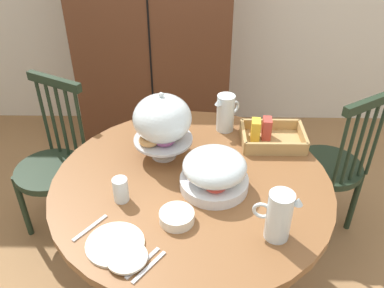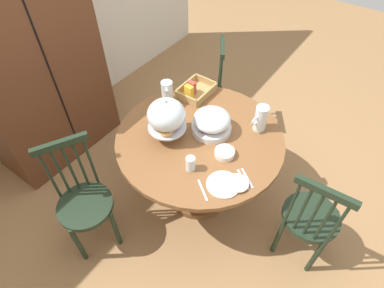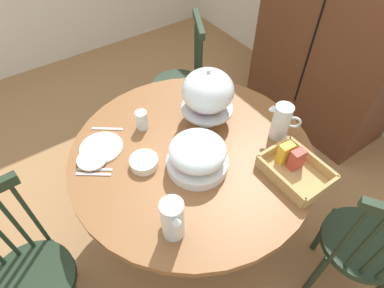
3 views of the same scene
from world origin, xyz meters
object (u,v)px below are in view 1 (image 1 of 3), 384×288
(wooden_armoire, at_px, (153,20))
(cereal_bowl, at_px, (177,217))
(milk_pitcher, at_px, (278,218))
(orange_juice_pitcher, at_px, (226,114))
(drinking_glass, at_px, (121,190))
(fruit_platter_covered, at_px, (214,172))
(dining_table, at_px, (192,214))
(cereal_basket, at_px, (270,136))
(china_plate_large, at_px, (115,244))
(pastry_stand_with_dome, at_px, (162,121))
(windsor_chair_near_window, at_px, (331,169))
(china_plate_small, at_px, (127,257))
(windsor_chair_by_cabinet, at_px, (53,168))

(wooden_armoire, xyz_separation_m, cereal_bowl, (0.25, -1.76, -0.22))
(wooden_armoire, xyz_separation_m, milk_pitcher, (0.63, -1.83, -0.15))
(orange_juice_pitcher, height_order, cereal_bowl, orange_juice_pitcher)
(cereal_bowl, xyz_separation_m, drinking_glass, (-0.24, 0.12, 0.03))
(fruit_platter_covered, xyz_separation_m, cereal_bowl, (-0.15, -0.21, -0.06))
(dining_table, bearing_deg, orange_juice_pitcher, 68.70)
(orange_juice_pitcher, relative_size, cereal_bowl, 1.43)
(orange_juice_pitcher, bearing_deg, cereal_basket, -28.33)
(china_plate_large, relative_size, cereal_bowl, 1.57)
(pastry_stand_with_dome, bearing_deg, windsor_chair_near_window, 16.50)
(wooden_armoire, distance_m, orange_juice_pitcher, 1.18)
(wooden_armoire, height_order, windsor_chair_near_window, wooden_armoire)
(china_plate_small, bearing_deg, dining_table, 63.39)
(pastry_stand_with_dome, height_order, cereal_basket, pastry_stand_with_dome)
(windsor_chair_by_cabinet, height_order, drinking_glass, windsor_chair_by_cabinet)
(milk_pitcher, height_order, china_plate_large, milk_pitcher)
(windsor_chair_near_window, bearing_deg, fruit_platter_covered, -144.02)
(cereal_bowl, bearing_deg, china_plate_small, -130.56)
(china_plate_large, height_order, china_plate_small, china_plate_small)
(fruit_platter_covered, height_order, china_plate_large, fruit_platter_covered)
(windsor_chair_by_cabinet, bearing_deg, milk_pitcher, -34.13)
(china_plate_large, xyz_separation_m, drinking_glass, (-0.01, 0.25, 0.05))
(windsor_chair_by_cabinet, distance_m, china_plate_large, 1.03)
(milk_pitcher, height_order, cereal_basket, milk_pitcher)
(china_plate_large, distance_m, cereal_bowl, 0.26)
(wooden_armoire, xyz_separation_m, fruit_platter_covered, (0.40, -1.55, -0.16))
(wooden_armoire, distance_m, dining_table, 1.60)
(pastry_stand_with_dome, distance_m, orange_juice_pitcher, 0.41)
(china_plate_large, bearing_deg, windsor_chair_near_window, 38.15)
(windsor_chair_by_cabinet, bearing_deg, china_plate_large, -57.28)
(dining_table, bearing_deg, pastry_stand_with_dome, 125.41)
(wooden_armoire, distance_m, windsor_chair_by_cabinet, 1.29)
(dining_table, bearing_deg, windsor_chair_near_window, 30.54)
(fruit_platter_covered, distance_m, china_plate_large, 0.51)
(windsor_chair_by_cabinet, bearing_deg, pastry_stand_with_dome, -20.97)
(cereal_basket, bearing_deg, fruit_platter_covered, -129.23)
(pastry_stand_with_dome, bearing_deg, china_plate_large, -103.92)
(windsor_chair_by_cabinet, height_order, orange_juice_pitcher, windsor_chair_by_cabinet)
(milk_pitcher, xyz_separation_m, china_plate_large, (-0.61, -0.06, -0.09))
(china_plate_large, bearing_deg, milk_pitcher, 5.31)
(windsor_chair_near_window, bearing_deg, china_plate_small, -138.09)
(dining_table, bearing_deg, cereal_bowl, -102.13)
(fruit_platter_covered, relative_size, cereal_bowl, 2.14)
(windsor_chair_near_window, relative_size, china_plate_large, 4.43)
(pastry_stand_with_dome, xyz_separation_m, china_plate_small, (-0.09, -0.64, -0.18))
(dining_table, relative_size, china_plate_small, 8.37)
(orange_juice_pitcher, bearing_deg, china_plate_large, -118.92)
(windsor_chair_by_cabinet, bearing_deg, fruit_platter_covered, -28.23)
(wooden_armoire, distance_m, cereal_bowl, 1.79)
(dining_table, xyz_separation_m, pastry_stand_with_dome, (-0.14, 0.19, 0.40))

